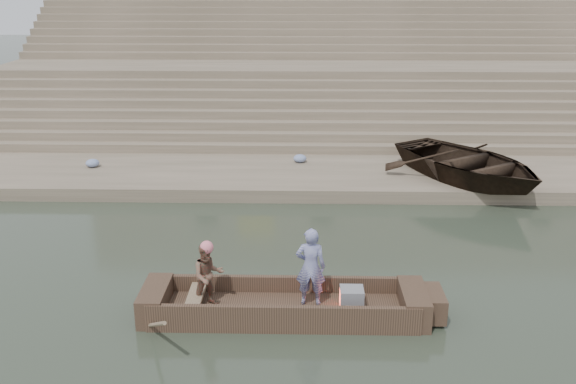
{
  "coord_description": "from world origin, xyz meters",
  "views": [
    {
      "loc": [
        -3.23,
        -11.6,
        6.44
      ],
      "look_at": [
        -3.58,
        3.0,
        1.4
      ],
      "focal_mm": 39.55,
      "sensor_mm": 36.0,
      "label": 1
    }
  ],
  "objects_px": {
    "main_rowboat": "(284,311)",
    "television": "(351,298)",
    "beached_rowboat": "(469,163)",
    "rowing_man": "(208,275)",
    "standing_man": "(311,267)"
  },
  "relations": [
    {
      "from": "main_rowboat",
      "to": "rowing_man",
      "type": "relative_size",
      "value": 3.81
    },
    {
      "from": "rowing_man",
      "to": "television",
      "type": "xyz_separation_m",
      "value": [
        2.8,
        0.0,
        -0.46
      ]
    },
    {
      "from": "rowing_man",
      "to": "beached_rowboat",
      "type": "relative_size",
      "value": 0.25
    },
    {
      "from": "standing_man",
      "to": "rowing_man",
      "type": "height_order",
      "value": "standing_man"
    },
    {
      "from": "rowing_man",
      "to": "television",
      "type": "height_order",
      "value": "rowing_man"
    },
    {
      "from": "main_rowboat",
      "to": "rowing_man",
      "type": "bearing_deg",
      "value": -179.82
    },
    {
      "from": "main_rowboat",
      "to": "beached_rowboat",
      "type": "distance_m",
      "value": 9.47
    },
    {
      "from": "main_rowboat",
      "to": "television",
      "type": "height_order",
      "value": "television"
    },
    {
      "from": "standing_man",
      "to": "beached_rowboat",
      "type": "distance_m",
      "value": 9.05
    },
    {
      "from": "main_rowboat",
      "to": "beached_rowboat",
      "type": "relative_size",
      "value": 0.95
    },
    {
      "from": "main_rowboat",
      "to": "television",
      "type": "xyz_separation_m",
      "value": [
        1.32,
        0.0,
        0.31
      ]
    },
    {
      "from": "television",
      "to": "beached_rowboat",
      "type": "xyz_separation_m",
      "value": [
        4.13,
        7.7,
        0.52
      ]
    },
    {
      "from": "television",
      "to": "standing_man",
      "type": "bearing_deg",
      "value": 171.87
    },
    {
      "from": "rowing_man",
      "to": "beached_rowboat",
      "type": "height_order",
      "value": "rowing_man"
    },
    {
      "from": "rowing_man",
      "to": "beached_rowboat",
      "type": "distance_m",
      "value": 10.37
    }
  ]
}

